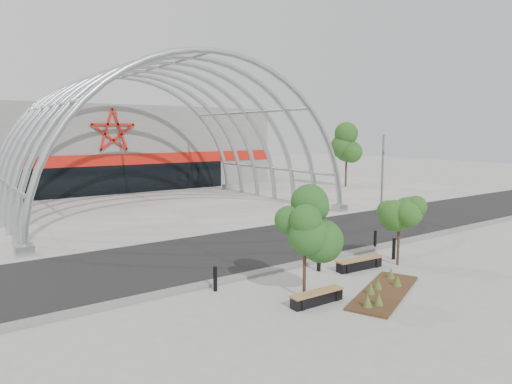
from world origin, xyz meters
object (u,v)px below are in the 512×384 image
Objects in this scene: street_tree_0 at (305,224)px; bench_1 at (359,264)px; street_tree_1 at (400,210)px; signal_pole at (382,171)px; bench_0 at (317,298)px; bollard_2 at (325,241)px.

street_tree_0 reaches higher than bench_1.
street_tree_0 reaches higher than street_tree_1.
signal_pole is 2.42× the size of bench_1.
signal_pole is at bearing 31.98° from street_tree_0.
bench_0 is (-5.79, -1.30, -2.15)m from street_tree_1.
street_tree_0 is at bearing -163.53° from bench_1.
bench_1 is at bearing -143.68° from signal_pole.
signal_pole is 2.67× the size of bench_0.
street_tree_1 is (5.80, 0.67, -0.21)m from street_tree_0.
bench_1 is (4.02, 1.19, -2.34)m from street_tree_0.
bench_0 is at bearing -136.10° from bollard_2.
bench_1 is (-11.93, -8.77, -2.59)m from signal_pole.
street_tree_1 is 3.81m from bollard_2.
street_tree_0 is 1.77× the size of bench_0.
street_tree_1 is 2.82m from bench_1.
street_tree_0 is 6.35m from bollard_2.
street_tree_0 is at bearing -173.38° from street_tree_1.
signal_pole is 1.64× the size of street_tree_1.
street_tree_0 is (-15.95, -9.96, -0.25)m from signal_pole.
street_tree_1 is (-10.15, -9.29, -0.46)m from signal_pole.
street_tree_0 is 3.10× the size of bollard_2.
signal_pole is 19.31m from bench_0.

